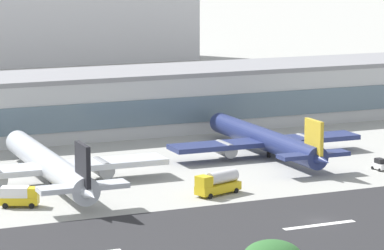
{
  "coord_description": "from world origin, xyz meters",
  "views": [
    {
      "loc": [
        -78.12,
        -128.03,
        40.19
      ],
      "look_at": [
        1.87,
        51.67,
        6.49
      ],
      "focal_mm": 95.43,
      "sensor_mm": 36.0,
      "label": 1
    }
  ],
  "objects_px": {
    "terminal_building": "(92,103)",
    "service_fuel_truck_1": "(218,183)",
    "airliner_black_tail_gate_0": "(51,167)",
    "airliner_gold_tail_gate_1": "(268,141)",
    "distant_hotel_block": "(10,5)",
    "service_box_truck_0": "(20,196)",
    "service_baggage_tug_2": "(380,165)"
  },
  "relations": [
    {
      "from": "terminal_building",
      "to": "distant_hotel_block",
      "type": "relative_size",
      "value": 1.27
    },
    {
      "from": "airliner_gold_tail_gate_1",
      "to": "service_baggage_tug_2",
      "type": "relative_size",
      "value": 15.03
    },
    {
      "from": "airliner_gold_tail_gate_1",
      "to": "service_box_truck_0",
      "type": "height_order",
      "value": "airliner_gold_tail_gate_1"
    },
    {
      "from": "airliner_black_tail_gate_0",
      "to": "service_fuel_truck_1",
      "type": "distance_m",
      "value": 29.3
    },
    {
      "from": "service_fuel_truck_1",
      "to": "service_baggage_tug_2",
      "type": "relative_size",
      "value": 2.74
    },
    {
      "from": "airliner_black_tail_gate_0",
      "to": "service_fuel_truck_1",
      "type": "relative_size",
      "value": 5.83
    },
    {
      "from": "service_box_truck_0",
      "to": "airliner_black_tail_gate_0",
      "type": "bearing_deg",
      "value": 78.41
    },
    {
      "from": "airliner_gold_tail_gate_1",
      "to": "service_fuel_truck_1",
      "type": "distance_m",
      "value": 33.26
    },
    {
      "from": "terminal_building",
      "to": "service_fuel_truck_1",
      "type": "bearing_deg",
      "value": -89.3
    },
    {
      "from": "terminal_building",
      "to": "distant_hotel_block",
      "type": "bearing_deg",
      "value": 82.95
    },
    {
      "from": "distant_hotel_block",
      "to": "airliner_gold_tail_gate_1",
      "type": "xyz_separation_m",
      "value": [
        5.6,
        -182.75,
        -17.96
      ]
    },
    {
      "from": "terminal_building",
      "to": "service_baggage_tug_2",
      "type": "height_order",
      "value": "terminal_building"
    },
    {
      "from": "service_box_truck_0",
      "to": "service_fuel_truck_1",
      "type": "xyz_separation_m",
      "value": [
        32.29,
        -5.42,
        0.24
      ]
    },
    {
      "from": "airliner_black_tail_gate_0",
      "to": "airliner_gold_tail_gate_1",
      "type": "bearing_deg",
      "value": -80.08
    },
    {
      "from": "service_fuel_truck_1",
      "to": "service_baggage_tug_2",
      "type": "distance_m",
      "value": 36.12
    },
    {
      "from": "airliner_black_tail_gate_0",
      "to": "service_box_truck_0",
      "type": "xyz_separation_m",
      "value": [
        -8.63,
        -11.79,
        -1.66
      ]
    },
    {
      "from": "service_box_truck_0",
      "to": "service_baggage_tug_2",
      "type": "xyz_separation_m",
      "value": [
        68.02,
        -0.22,
        -0.74
      ]
    },
    {
      "from": "airliner_black_tail_gate_0",
      "to": "airliner_gold_tail_gate_1",
      "type": "distance_m",
      "value": 46.79
    },
    {
      "from": "airliner_gold_tail_gate_1",
      "to": "service_fuel_truck_1",
      "type": "height_order",
      "value": "airliner_gold_tail_gate_1"
    },
    {
      "from": "airliner_black_tail_gate_0",
      "to": "airliner_gold_tail_gate_1",
      "type": "xyz_separation_m",
      "value": [
        46.24,
        7.18,
        -0.21
      ]
    },
    {
      "from": "distant_hotel_block",
      "to": "service_baggage_tug_2",
      "type": "height_order",
      "value": "distant_hotel_block"
    },
    {
      "from": "service_baggage_tug_2",
      "to": "distant_hotel_block",
      "type": "bearing_deg",
      "value": -176.11
    },
    {
      "from": "service_fuel_truck_1",
      "to": "airliner_black_tail_gate_0",
      "type": "bearing_deg",
      "value": -54.24
    },
    {
      "from": "airliner_black_tail_gate_0",
      "to": "service_box_truck_0",
      "type": "relative_size",
      "value": 8.02
    },
    {
      "from": "airliner_gold_tail_gate_1",
      "to": "terminal_building",
      "type": "bearing_deg",
      "value": 31.63
    },
    {
      "from": "airliner_black_tail_gate_0",
      "to": "service_box_truck_0",
      "type": "height_order",
      "value": "airliner_black_tail_gate_0"
    },
    {
      "from": "distant_hotel_block",
      "to": "service_box_truck_0",
      "type": "distance_m",
      "value": 208.56
    },
    {
      "from": "airliner_gold_tail_gate_1",
      "to": "service_baggage_tug_2",
      "type": "bearing_deg",
      "value": -144.67
    },
    {
      "from": "service_fuel_truck_1",
      "to": "airliner_gold_tail_gate_1",
      "type": "bearing_deg",
      "value": -150.98
    },
    {
      "from": "terminal_building",
      "to": "airliner_gold_tail_gate_1",
      "type": "distance_m",
      "value": 45.83
    },
    {
      "from": "service_box_truck_0",
      "to": "service_fuel_truck_1",
      "type": "relative_size",
      "value": 0.73
    },
    {
      "from": "terminal_building",
      "to": "airliner_black_tail_gate_0",
      "type": "relative_size",
      "value": 3.33
    }
  ]
}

